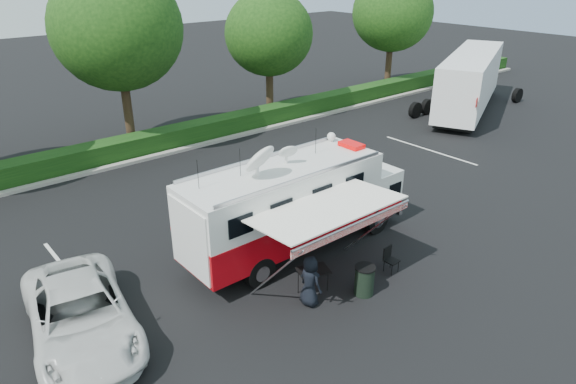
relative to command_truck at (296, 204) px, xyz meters
name	(u,v)px	position (x,y,z in m)	size (l,w,h in m)	color
ground_plane	(297,248)	(0.07, 0.00, -1.68)	(120.00, 120.00, 0.00)	black
back_border	(143,47)	(1.21, 12.90, 3.33)	(60.00, 6.14, 8.87)	#9E998E
stall_lines	(235,220)	(-0.43, 3.00, -1.67)	(24.12, 5.50, 0.01)	silver
command_truck	(296,204)	(0.00, 0.00, 0.00)	(8.15, 2.25, 3.92)	black
awning	(331,212)	(-0.73, -2.33, 0.84)	(4.45, 2.32, 2.69)	white
white_suv	(85,338)	(-7.12, 0.09, -1.68)	(2.41, 5.23, 1.45)	silver
person	(309,303)	(-1.69, -2.56, -1.68)	(0.75, 0.49, 1.53)	black
folding_table	(313,271)	(-1.23, -2.20, -0.96)	(1.07, 0.91, 0.77)	black
folding_chair	(390,257)	(1.36, -2.89, -1.19)	(0.41, 0.43, 0.82)	black
trash_bin	(364,280)	(-0.15, -3.22, -1.22)	(0.61, 0.61, 0.91)	black
semi_trailer	(470,81)	(19.58, 6.02, 0.22)	(11.63, 7.06, 3.60)	white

